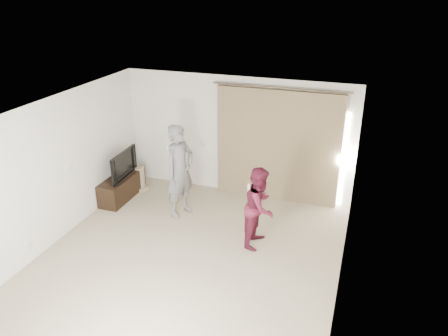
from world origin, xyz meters
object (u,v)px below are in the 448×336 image
Objects in this scene: tv at (120,164)px; person_woman at (260,207)px; person_man at (180,171)px; tv_console at (122,187)px.

person_woman is at bearing -105.89° from tv.
tv is 0.53× the size of person_man.
person_man reaches higher than person_woman.
person_man is at bearing -101.76° from tv.
tv_console is 0.87× the size of person_woman.
person_woman is (1.76, -0.53, -0.20)m from person_man.
person_man reaches higher than tv.
person_woman is at bearing -13.37° from tv_console.
person_woman is (3.28, -0.78, -0.05)m from tv.
tv_console is 1.69m from person_man.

